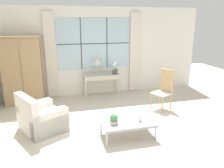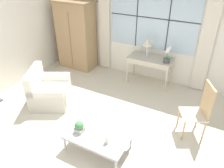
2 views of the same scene
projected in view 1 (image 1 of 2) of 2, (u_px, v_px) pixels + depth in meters
ground_plane at (120, 137)px, 4.62m from camera, size 14.00×14.00×0.00m
wall_back_windowed at (94, 52)px, 7.04m from camera, size 7.20×0.14×2.80m
armoire at (23, 70)px, 6.30m from camera, size 1.14×0.65×1.97m
console_table at (101, 77)px, 6.95m from camera, size 1.14×0.54×0.74m
table_lamp at (97, 62)px, 6.82m from camera, size 0.28×0.28×0.50m
potted_orchid at (115, 69)px, 6.92m from camera, size 0.21×0.16×0.43m
armchair_upholstered at (41, 118)px, 4.83m from camera, size 1.14×1.19×0.86m
side_chair_wooden at (164, 87)px, 6.00m from camera, size 0.59×0.59×1.10m
coffee_table at (127, 122)px, 4.56m from camera, size 1.12×0.69×0.36m
potted_plant_small at (114, 119)px, 4.37m from camera, size 0.16×0.16×0.22m
pillar_candle at (140, 118)px, 4.50m from camera, size 0.09×0.09×0.15m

